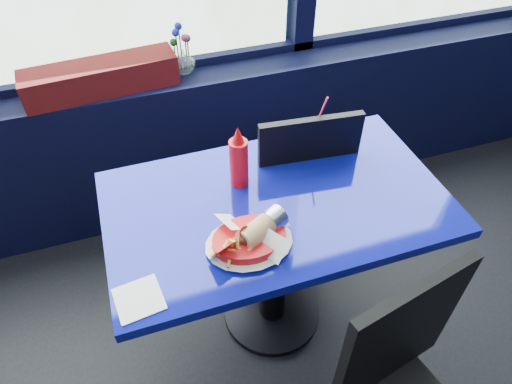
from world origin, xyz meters
name	(u,v)px	position (x,y,z in m)	size (l,w,h in m)	color
window_sill	(163,148)	(0.00, 2.87, 0.40)	(5.00, 0.26, 0.80)	black
near_table	(275,233)	(0.30, 2.00, 0.57)	(1.20, 0.70, 0.75)	black
chair_near_back	(291,179)	(0.49, 2.29, 0.54)	(0.46, 0.46, 0.93)	black
planter_box	(101,77)	(-0.21, 2.84, 0.87)	(0.66, 0.16, 0.13)	maroon
flower_vase	(183,59)	(0.16, 2.88, 0.87)	(0.12, 0.13, 0.23)	silver
food_basket	(251,238)	(0.15, 1.84, 0.78)	(0.26, 0.25, 0.09)	red
ketchup_bottle	(239,160)	(0.20, 2.13, 0.86)	(0.07, 0.07, 0.25)	red
soda_cup	(315,139)	(0.53, 2.20, 0.82)	(0.08, 0.08, 0.27)	#0E359C
napkin	(139,299)	(-0.22, 1.75, 0.75)	(0.13, 0.13, 0.00)	white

